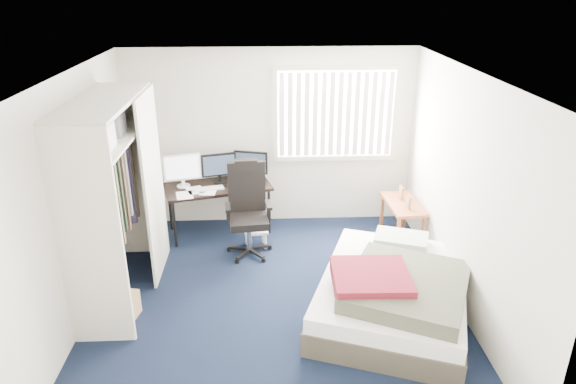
% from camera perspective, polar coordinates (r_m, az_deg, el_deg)
% --- Properties ---
extents(ground, '(4.20, 4.20, 0.00)m').
position_cam_1_polar(ground, '(5.87, -1.46, -11.91)').
color(ground, black).
rests_on(ground, ground).
extents(room_shell, '(4.20, 4.20, 4.20)m').
position_cam_1_polar(room_shell, '(5.17, -1.63, 2.00)').
color(room_shell, silver).
rests_on(room_shell, ground).
extents(window_assembly, '(1.72, 0.09, 1.32)m').
position_cam_1_polar(window_assembly, '(7.16, 5.31, 8.60)').
color(window_assembly, white).
rests_on(window_assembly, ground).
extents(closet, '(0.64, 1.84, 2.22)m').
position_cam_1_polar(closet, '(5.70, -18.73, 1.08)').
color(closet, beige).
rests_on(closet, ground).
extents(desk, '(1.54, 1.01, 1.16)m').
position_cam_1_polar(desk, '(7.11, -7.83, 1.07)').
color(desk, black).
rests_on(desk, ground).
extents(office_chair, '(0.63, 0.63, 1.22)m').
position_cam_1_polar(office_chair, '(6.64, -4.43, -2.93)').
color(office_chair, black).
rests_on(office_chair, ground).
extents(footstool, '(0.35, 0.29, 0.25)m').
position_cam_1_polar(footstool, '(6.85, -3.60, -4.61)').
color(footstool, white).
rests_on(footstool, ground).
extents(nightstand, '(0.46, 0.85, 0.75)m').
position_cam_1_polar(nightstand, '(7.02, 12.65, -1.67)').
color(nightstand, brown).
rests_on(nightstand, ground).
extents(bed, '(2.07, 2.36, 0.65)m').
position_cam_1_polar(bed, '(5.62, 11.65, -10.78)').
color(bed, '#3B352B').
rests_on(bed, ground).
extents(pine_box, '(0.41, 0.34, 0.27)m').
position_cam_1_polar(pine_box, '(5.83, -18.23, -11.90)').
color(pine_box, '#AC7B56').
rests_on(pine_box, ground).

